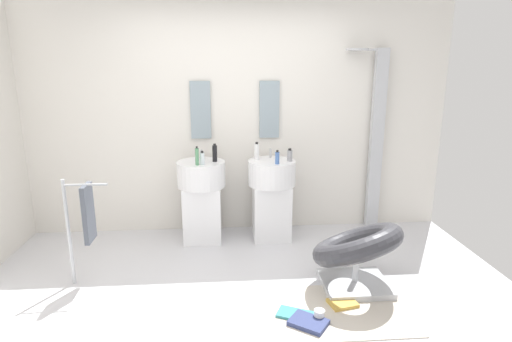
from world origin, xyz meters
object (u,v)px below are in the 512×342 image
object	(u,v)px
pedestal_sink_right	(272,195)
soap_bottle_black	(215,153)
magazine_teal	(296,315)
soap_bottle_clear	(202,158)
pedestal_sink_left	(202,197)
soap_bottle_green	(197,156)
magazine_ochre	(343,303)
magazine_navy	(308,322)
lounge_chair	(357,250)
soap_bottle_blue	(277,158)
soap_bottle_white	(257,152)
soap_bottle_grey	(290,155)
coffee_mug	(319,315)
shower_column	(375,137)
towel_rack	(85,216)

from	to	relation	value
pedestal_sink_right	soap_bottle_black	size ratio (longest dim) A/B	5.12
magazine_teal	soap_bottle_clear	distance (m)	1.85
pedestal_sink_left	soap_bottle_green	world-z (taller)	soap_bottle_green
magazine_ochre	magazine_navy	bearing A→B (deg)	-156.61
pedestal_sink_right	magazine_ochre	size ratio (longest dim) A/B	4.58
magazine_navy	lounge_chair	bearing A→B (deg)	81.42
pedestal_sink_right	soap_bottle_blue	xyz separation A→B (m)	(0.04, -0.17, 0.45)
magazine_teal	magazine_navy	bearing A→B (deg)	-33.31
lounge_chair	soap_bottle_clear	bearing A→B (deg)	142.52
soap_bottle_clear	soap_bottle_white	size ratio (longest dim) A/B	0.74
lounge_chair	soap_bottle_white	distance (m)	1.55
soap_bottle_grey	soap_bottle_clear	xyz separation A→B (m)	(-0.92, -0.09, 0.00)
coffee_mug	soap_bottle_green	size ratio (longest dim) A/B	0.41
magazine_ochre	coffee_mug	world-z (taller)	coffee_mug
magazine_teal	soap_bottle_green	distance (m)	1.86
soap_bottle_clear	shower_column	bearing A→B (deg)	10.98
coffee_mug	soap_bottle_blue	size ratio (longest dim) A/B	0.56
magazine_ochre	soap_bottle_black	distance (m)	1.99
magazine_ochre	magazine_navy	distance (m)	0.41
lounge_chair	soap_bottle_clear	xyz separation A→B (m)	(-1.33, 1.02, 0.59)
magazine_navy	pedestal_sink_right	bearing A→B (deg)	129.08
soap_bottle_grey	soap_bottle_blue	world-z (taller)	soap_bottle_blue
lounge_chair	soap_bottle_black	world-z (taller)	soap_bottle_black
pedestal_sink_left	towel_rack	size ratio (longest dim) A/B	1.03
magazine_navy	soap_bottle_black	distance (m)	2.03
pedestal_sink_right	magazine_navy	world-z (taller)	pedestal_sink_right
lounge_chair	soap_bottle_green	bearing A→B (deg)	144.18
pedestal_sink_left	lounge_chair	size ratio (longest dim) A/B	0.88
magazine_ochre	coffee_mug	xyz separation A→B (m)	(-0.23, -0.19, 0.03)
magazine_navy	soap_bottle_grey	world-z (taller)	soap_bottle_grey
magazine_teal	soap_bottle_green	size ratio (longest dim) A/B	1.45
soap_bottle_grey	magazine_ochre	bearing A→B (deg)	-80.72
coffee_mug	soap_bottle_white	size ratio (longest dim) A/B	0.42
magazine_ochre	magazine_teal	world-z (taller)	magazine_ochre
lounge_chair	soap_bottle_black	distance (m)	1.77
lounge_chair	soap_bottle_grey	size ratio (longest dim) A/B	8.15
lounge_chair	magazine_teal	xyz separation A→B (m)	(-0.58, -0.40, -0.33)
lounge_chair	towel_rack	distance (m)	2.32
soap_bottle_grey	soap_bottle_green	size ratio (longest dim) A/B	0.69
soap_bottle_grey	towel_rack	bearing A→B (deg)	-155.66
pedestal_sink_left	lounge_chair	xyz separation A→B (m)	(1.35, -1.15, -0.14)
shower_column	magazine_ochre	size ratio (longest dim) A/B	9.61
shower_column	magazine_navy	world-z (taller)	shower_column
soap_bottle_black	soap_bottle_grey	distance (m)	0.79
shower_column	coffee_mug	xyz separation A→B (m)	(-1.03, -1.86, -1.03)
magazine_ochre	magazine_teal	bearing A→B (deg)	-175.75
towel_rack	soap_bottle_white	size ratio (longest dim) A/B	4.96
soap_bottle_white	pedestal_sink_right	bearing A→B (deg)	-18.94
magazine_navy	soap_bottle_white	xyz separation A→B (m)	(-0.25, 1.72, 0.94)
soap_bottle_green	soap_bottle_white	size ratio (longest dim) A/B	1.02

